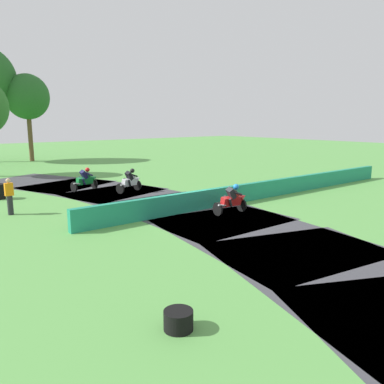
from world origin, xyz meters
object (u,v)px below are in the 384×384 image
(motorcycle_trailing_green, at_px, (86,179))
(track_marshal, at_px, (9,197))
(motorcycle_chase_white, at_px, (131,181))
(tire_stack_mid_a, at_px, (90,220))
(tire_stack_near, at_px, (178,320))
(motorcycle_lead_red, at_px, (233,199))

(motorcycle_trailing_green, distance_m, track_marshal, 6.22)
(motorcycle_chase_white, relative_size, track_marshal, 1.05)
(tire_stack_mid_a, bearing_deg, tire_stack_near, -102.55)
(tire_stack_near, bearing_deg, motorcycle_trailing_green, 72.27)
(track_marshal, bearing_deg, motorcycle_trailing_green, 34.80)
(motorcycle_lead_red, height_order, motorcycle_chase_white, motorcycle_chase_white)
(motorcycle_chase_white, xyz_separation_m, tire_stack_mid_a, (-5.05, -5.60, -0.36))
(motorcycle_trailing_green, distance_m, tire_stack_mid_a, 8.39)
(motorcycle_chase_white, bearing_deg, track_marshal, -168.35)
(motorcycle_lead_red, bearing_deg, motorcycle_trailing_green, 105.45)
(motorcycle_trailing_green, relative_size, tire_stack_mid_a, 2.52)
(track_marshal, bearing_deg, tire_stack_mid_a, -66.06)
(motorcycle_trailing_green, xyz_separation_m, tire_stack_mid_a, (-3.25, -7.72, -0.35))
(motorcycle_chase_white, distance_m, motorcycle_trailing_green, 2.78)
(tire_stack_near, height_order, track_marshal, track_marshal)
(motorcycle_chase_white, xyz_separation_m, motorcycle_trailing_green, (-1.80, 2.12, -0.00))
(motorcycle_lead_red, relative_size, motorcycle_chase_white, 0.99)
(motorcycle_lead_red, distance_m, track_marshal, 9.84)
(motorcycle_lead_red, distance_m, tire_stack_mid_a, 6.21)
(motorcycle_trailing_green, height_order, tire_stack_near, motorcycle_trailing_green)
(motorcycle_chase_white, bearing_deg, tire_stack_near, -116.62)
(motorcycle_lead_red, xyz_separation_m, motorcycle_chase_white, (-0.85, 7.48, 0.01))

